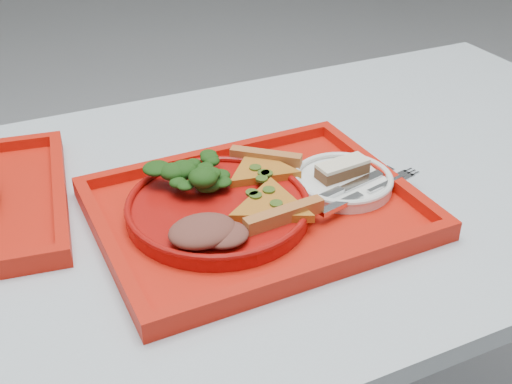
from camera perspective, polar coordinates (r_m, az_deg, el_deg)
table at (r=1.03m, az=-2.14°, el=-3.69°), size 1.60×0.80×0.75m
tray_main at (r=0.93m, az=0.02°, el=-1.87°), size 0.46×0.36×0.01m
dinner_plate at (r=0.91m, az=-3.38°, el=-1.59°), size 0.26×0.26×0.02m
side_plate at (r=0.98m, az=7.70°, el=0.78°), size 0.15×0.15×0.01m
pizza_slice_a at (r=0.89m, az=1.37°, el=-0.99°), size 0.13×0.14×0.02m
pizza_slice_b at (r=0.97m, az=0.40°, el=2.22°), size 0.17×0.17×0.02m
salad_heap at (r=0.94m, az=-5.88°, el=1.84°), size 0.10×0.09×0.05m
meat_portion at (r=0.83m, az=-4.78°, el=-3.46°), size 0.09×0.07×0.03m
dessert_bar at (r=0.98m, az=7.69°, el=2.09°), size 0.08×0.04×0.02m
knife at (r=0.96m, az=8.24°, el=0.53°), size 0.18×0.06×0.01m
fork at (r=0.95m, az=9.89°, el=0.02°), size 0.19×0.06×0.01m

